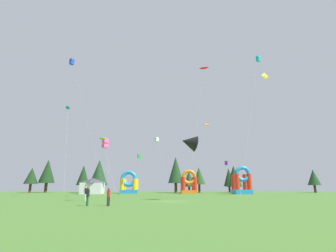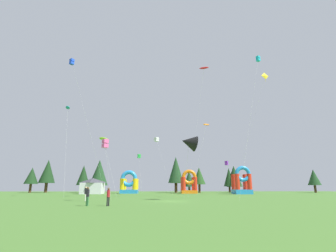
# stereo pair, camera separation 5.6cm
# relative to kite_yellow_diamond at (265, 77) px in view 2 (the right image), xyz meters

# --- Properties ---
(ground_plane) EXTENTS (120.00, 120.00, 0.00)m
(ground_plane) POSITION_rel_kite_yellow_diamond_xyz_m (-20.53, -14.94, -24.29)
(ground_plane) COLOR #47752D
(kite_yellow_diamond) EXTENTS (7.74, 5.01, 25.07)m
(kite_yellow_diamond) POSITION_rel_kite_yellow_diamond_xyz_m (0.00, 0.00, 0.00)
(kite_yellow_diamond) COLOR yellow
(kite_yellow_diamond) RESTS_ON ground_plane
(kite_pink_box) EXTENTS (1.49, 1.37, 8.00)m
(kite_pink_box) POSITION_rel_kite_yellow_diamond_xyz_m (-29.34, -15.17, -16.87)
(kite_pink_box) COLOR #EA599E
(kite_pink_box) RESTS_ON ground_plane
(kite_black_delta) EXTENTS (2.76, 4.32, 9.22)m
(kite_black_delta) POSITION_rel_kite_yellow_diamond_xyz_m (-17.98, -13.53, -16.36)
(kite_black_delta) COLOR black
(kite_black_delta) RESTS_ON ground_plane
(kite_blue_box) EXTENTS (6.05, 8.11, 23.38)m
(kite_blue_box) POSITION_rel_kite_yellow_diamond_xyz_m (-37.42, -8.02, -1.52)
(kite_blue_box) COLOR blue
(kite_blue_box) RESTS_ON ground_plane
(kite_green_box) EXTENTS (1.56, 2.94, 9.67)m
(kite_green_box) POSITION_rel_kite_yellow_diamond_xyz_m (-27.26, 15.19, -15.10)
(kite_green_box) COLOR green
(kite_green_box) RESTS_ON ground_plane
(kite_red_parafoil) EXTENTS (3.99, 2.98, 22.78)m
(kite_red_parafoil) POSITION_rel_kite_yellow_diamond_xyz_m (-14.34, -7.52, -2.01)
(kite_red_parafoil) COLOR red
(kite_red_parafoil) RESTS_ON ground_plane
(kite_purple_box) EXTENTS (2.43, 1.86, 7.50)m
(kite_purple_box) POSITION_rel_kite_yellow_diamond_xyz_m (-6.70, 9.38, -17.27)
(kite_purple_box) COLOR purple
(kite_purple_box) RESTS_ON ground_plane
(kite_teal_parafoil) EXTENTS (3.66, 6.68, 16.95)m
(kite_teal_parafoil) POSITION_rel_kite_yellow_diamond_xyz_m (-39.70, -1.93, -7.84)
(kite_teal_parafoil) COLOR #0C7F7A
(kite_teal_parafoil) RESTS_ON ground_plane
(kite_orange_parafoil) EXTENTS (5.59, 3.33, 17.67)m
(kite_orange_parafoil) POSITION_rel_kite_yellow_diamond_xyz_m (-10.15, 14.17, -7.05)
(kite_orange_parafoil) COLOR orange
(kite_orange_parafoil) RESTS_ON ground_plane
(kite_lime_parafoil) EXTENTS (4.74, 4.30, 11.06)m
(kite_lime_parafoil) POSITION_rel_kite_yellow_diamond_xyz_m (-32.58, -1.99, -13.83)
(kite_lime_parafoil) COLOR #8CD826
(kite_lime_parafoil) RESTS_ON ground_plane
(kite_white_box) EXTENTS (3.97, 4.28, 12.63)m
(kite_white_box) POSITION_rel_kite_yellow_diamond_xyz_m (-22.85, 7.90, -12.11)
(kite_white_box) COLOR white
(kite_white_box) RESTS_ON ground_plane
(kite_cyan_box) EXTENTS (5.92, 3.51, 22.81)m
(kite_cyan_box) POSITION_rel_kite_yellow_diamond_xyz_m (-6.00, -11.19, -2.10)
(kite_cyan_box) COLOR #19B7CC
(kite_cyan_box) RESTS_ON ground_plane
(person_far_side) EXTENTS (0.42, 0.42, 1.76)m
(person_far_side) POSITION_rel_kite_yellow_diamond_xyz_m (-27.13, -22.63, -23.24)
(person_far_side) COLOR black
(person_far_side) RESTS_ON ground_plane
(person_midfield) EXTENTS (0.39, 0.39, 1.84)m
(person_midfield) POSITION_rel_kite_yellow_diamond_xyz_m (-31.71, -14.27, -23.19)
(person_midfield) COLOR silver
(person_midfield) RESTS_ON ground_plane
(person_left_edge) EXTENTS (0.41, 0.41, 1.82)m
(person_left_edge) POSITION_rel_kite_yellow_diamond_xyz_m (-29.19, -22.50, -23.20)
(person_left_edge) COLOR #33723F
(person_left_edge) RESTS_ON ground_plane
(inflatable_red_slide) EXTENTS (4.50, 4.51, 5.89)m
(inflatable_red_slide) POSITION_rel_kite_yellow_diamond_xyz_m (-30.04, 19.80, -22.12)
(inflatable_red_slide) COLOR #268CD8
(inflatable_red_slide) RESTS_ON ground_plane
(inflatable_blue_arch) EXTENTS (4.04, 3.79, 6.05)m
(inflatable_blue_arch) POSITION_rel_kite_yellow_diamond_xyz_m (-14.39, 18.81, -21.94)
(inflatable_blue_arch) COLOR orange
(inflatable_blue_arch) RESTS_ON ground_plane
(inflatable_orange_dome) EXTENTS (4.01, 4.19, 6.62)m
(inflatable_orange_dome) POSITION_rel_kite_yellow_diamond_xyz_m (-2.17, 13.28, -21.77)
(inflatable_orange_dome) COLOR #268CD8
(inflatable_orange_dome) RESTS_ON ground_plane
(festival_tent) EXTENTS (5.07, 4.47, 3.79)m
(festival_tent) POSITION_rel_kite_yellow_diamond_xyz_m (-38.50, 15.72, -22.39)
(festival_tent) COLOR silver
(festival_tent) RESTS_ON ground_plane
(tree_row_0) EXTENTS (3.81, 3.81, 7.12)m
(tree_row_0) POSITION_rel_kite_yellow_diamond_xyz_m (-59.05, 27.06, -19.55)
(tree_row_0) COLOR #4C331E
(tree_row_0) RESTS_ON ground_plane
(tree_row_1) EXTENTS (4.62, 4.62, 9.67)m
(tree_row_1) POSITION_rel_kite_yellow_diamond_xyz_m (-55.71, 29.58, -18.13)
(tree_row_1) COLOR #4C331E
(tree_row_1) RESTS_ON ground_plane
(tree_row_2) EXTENTS (3.64, 3.64, 7.82)m
(tree_row_2) POSITION_rel_kite_yellow_diamond_xyz_m (-44.27, 27.08, -19.36)
(tree_row_2) COLOR #4C331E
(tree_row_2) RESTS_ON ground_plane
(tree_row_3) EXTENTS (5.51, 5.51, 9.77)m
(tree_row_3) POSITION_rel_kite_yellow_diamond_xyz_m (-40.54, 30.46, -18.43)
(tree_row_3) COLOR #4C331E
(tree_row_3) RESTS_ON ground_plane
(tree_row_4) EXTENTS (4.48, 4.48, 10.30)m
(tree_row_4) POSITION_rel_kite_yellow_diamond_xyz_m (-17.33, 26.04, -17.84)
(tree_row_4) COLOR #4C331E
(tree_row_4) RESTS_ON ground_plane
(tree_row_5) EXTENTS (3.52, 3.52, 6.19)m
(tree_row_5) POSITION_rel_kite_yellow_diamond_xyz_m (-13.34, 27.27, -20.38)
(tree_row_5) COLOR #4C331E
(tree_row_5) RESTS_ON ground_plane
(tree_row_6) EXTENTS (3.59, 3.59, 7.17)m
(tree_row_6) POSITION_rel_kite_yellow_diamond_xyz_m (-10.55, 26.00, -19.58)
(tree_row_6) COLOR #4C331E
(tree_row_6) RESTS_ON ground_plane
(tree_row_7) EXTENTS (3.34, 3.34, 7.28)m
(tree_row_7) POSITION_rel_kite_yellow_diamond_xyz_m (-0.72, 29.90, -19.80)
(tree_row_7) COLOR #4C331E
(tree_row_7) RESTS_ON ground_plane
(tree_row_8) EXTENTS (4.81, 4.81, 7.95)m
(tree_row_8) POSITION_rel_kite_yellow_diamond_xyz_m (0.75, 29.56, -19.52)
(tree_row_8) COLOR #4C331E
(tree_row_8) RESTS_ON ground_plane
(tree_row_9) EXTENTS (3.61, 3.61, 6.63)m
(tree_row_9) POSITION_rel_kite_yellow_diamond_xyz_m (23.10, 25.42, -19.96)
(tree_row_9) COLOR #4C331E
(tree_row_9) RESTS_ON ground_plane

